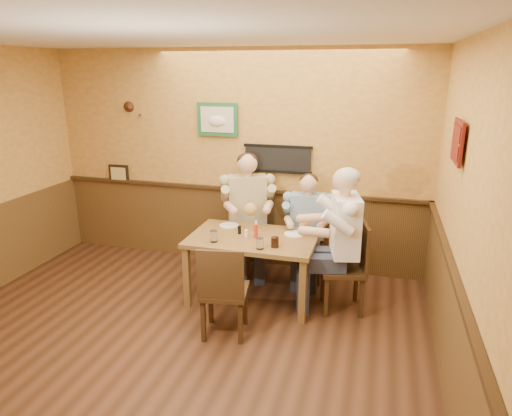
{
  "coord_description": "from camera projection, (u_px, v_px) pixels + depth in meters",
  "views": [
    {
      "loc": [
        1.86,
        -3.07,
        2.52
      ],
      "look_at": [
        0.59,
        1.45,
        1.1
      ],
      "focal_mm": 32.0,
      "sensor_mm": 36.0,
      "label": 1
    }
  ],
  "objects": [
    {
      "name": "diner_tan_shirt",
      "position": [
        248.0,
        219.0,
        5.81
      ],
      "size": [
        0.83,
        0.83,
        1.4
      ],
      "primitive_type": null,
      "rotation": [
        0.0,
        0.0,
        0.36
      ],
      "color": "tan",
      "rests_on": "ground"
    },
    {
      "name": "plate_far_right",
      "position": [
        294.0,
        234.0,
        5.12
      ],
      "size": [
        0.3,
        0.3,
        0.02
      ],
      "primitive_type": "cylinder",
      "rotation": [
        0.0,
        0.0,
        -0.42
      ],
      "color": "white",
      "rests_on": "dining_table"
    },
    {
      "name": "chair_near_side",
      "position": [
        224.0,
        289.0,
        4.44
      ],
      "size": [
        0.51,
        0.51,
        0.96
      ],
      "primitive_type": null,
      "rotation": [
        0.0,
        0.0,
        3.31
      ],
      "color": "#3B2713",
      "rests_on": "ground"
    },
    {
      "name": "chair_back_right",
      "position": [
        307.0,
        247.0,
        5.64
      ],
      "size": [
        0.43,
        0.43,
        0.85
      ],
      "primitive_type": null,
      "rotation": [
        0.0,
        0.0,
        0.09
      ],
      "color": "#3B2713",
      "rests_on": "ground"
    },
    {
      "name": "chair_right_end",
      "position": [
        343.0,
        267.0,
        4.9
      ],
      "size": [
        0.55,
        0.55,
        0.99
      ],
      "primitive_type": null,
      "rotation": [
        0.0,
        0.0,
        -1.34
      ],
      "color": "#3B2713",
      "rests_on": "ground"
    },
    {
      "name": "diner_blue_polo",
      "position": [
        307.0,
        233.0,
        5.59
      ],
      "size": [
        0.61,
        0.61,
        1.22
      ],
      "primitive_type": null,
      "rotation": [
        0.0,
        0.0,
        0.09
      ],
      "color": "#7796B3",
      "rests_on": "ground"
    },
    {
      "name": "plate_far_left",
      "position": [
        229.0,
        225.0,
        5.41
      ],
      "size": [
        0.28,
        0.28,
        0.02
      ],
      "primitive_type": "cylinder",
      "rotation": [
        0.0,
        0.0,
        0.25
      ],
      "color": "white",
      "rests_on": "dining_table"
    },
    {
      "name": "salt_shaker",
      "position": [
        246.0,
        234.0,
        5.02
      ],
      "size": [
        0.04,
        0.04,
        0.09
      ],
      "primitive_type": "cylinder",
      "rotation": [
        0.0,
        0.0,
        -0.05
      ],
      "color": "white",
      "rests_on": "dining_table"
    },
    {
      "name": "dining_table",
      "position": [
        253.0,
        244.0,
        5.1
      ],
      "size": [
        1.4,
        0.9,
        0.75
      ],
      "color": "brown",
      "rests_on": "ground"
    },
    {
      "name": "water_glass_left",
      "position": [
        214.0,
        236.0,
        4.9
      ],
      "size": [
        0.1,
        0.1,
        0.12
      ],
      "primitive_type": "cylinder",
      "rotation": [
        0.0,
        0.0,
        0.2
      ],
      "color": "silver",
      "rests_on": "dining_table"
    },
    {
      "name": "cola_tumbler",
      "position": [
        275.0,
        242.0,
        4.75
      ],
      "size": [
        0.1,
        0.1,
        0.11
      ],
      "primitive_type": "cylinder",
      "rotation": [
        0.0,
        0.0,
        0.21
      ],
      "color": "black",
      "rests_on": "dining_table"
    },
    {
      "name": "diner_white_elder",
      "position": [
        344.0,
        248.0,
        4.84
      ],
      "size": [
        0.79,
        0.79,
        1.42
      ],
      "primitive_type": null,
      "rotation": [
        0.0,
        0.0,
        -1.34
      ],
      "color": "white",
      "rests_on": "ground"
    },
    {
      "name": "room",
      "position": [
        159.0,
        178.0,
        3.68
      ],
      "size": [
        5.02,
        5.03,
        2.81
      ],
      "color": "#331C0F",
      "rests_on": "ground"
    },
    {
      "name": "chair_back_left",
      "position": [
        248.0,
        235.0,
        5.87
      ],
      "size": [
        0.58,
        0.58,
        0.98
      ],
      "primitive_type": null,
      "rotation": [
        0.0,
        0.0,
        0.36
      ],
      "color": "#3B2713",
      "rests_on": "ground"
    },
    {
      "name": "hot_sauce_bottle",
      "position": [
        256.0,
        230.0,
        5.0
      ],
      "size": [
        0.05,
        0.05,
        0.18
      ],
      "primitive_type": "cylinder",
      "rotation": [
        0.0,
        0.0,
        0.15
      ],
      "color": "#B82A13",
      "rests_on": "dining_table"
    },
    {
      "name": "pepper_shaker",
      "position": [
        239.0,
        230.0,
        5.13
      ],
      "size": [
        0.05,
        0.05,
        0.1
      ],
      "primitive_type": "cylinder",
      "rotation": [
        0.0,
        0.0,
        0.26
      ],
      "color": "black",
      "rests_on": "dining_table"
    },
    {
      "name": "water_glass_mid",
      "position": [
        260.0,
        244.0,
        4.7
      ],
      "size": [
        0.08,
        0.08,
        0.12
      ],
      "primitive_type": "cylinder",
      "rotation": [
        0.0,
        0.0,
        0.01
      ],
      "color": "silver",
      "rests_on": "dining_table"
    }
  ]
}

